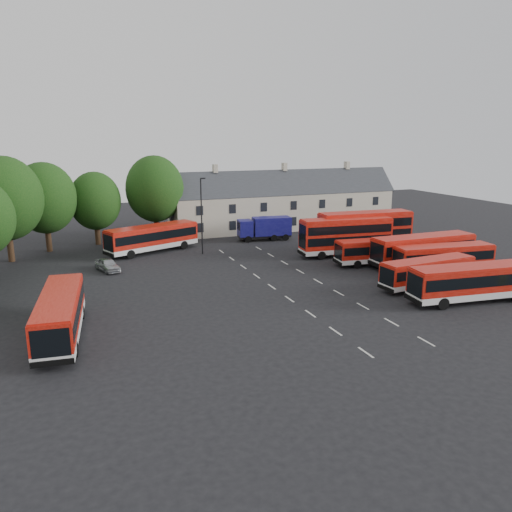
% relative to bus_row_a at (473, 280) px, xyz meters
% --- Properties ---
extents(ground, '(140.00, 140.00, 0.00)m').
position_rel_bus_row_a_xyz_m(ground, '(-14.50, 8.39, -1.95)').
color(ground, black).
rests_on(ground, ground).
extents(lane_markings, '(5.15, 33.80, 0.01)m').
position_rel_bus_row_a_xyz_m(lane_markings, '(-12.00, 10.39, -1.94)').
color(lane_markings, beige).
rests_on(lane_markings, ground).
extents(treeline, '(29.92, 32.59, 12.01)m').
position_rel_bus_row_a_xyz_m(treeline, '(-35.24, 27.76, 4.74)').
color(treeline, black).
rests_on(treeline, ground).
extents(terrace_houses, '(35.70, 7.13, 10.06)m').
position_rel_bus_row_a_xyz_m(terrace_houses, '(-0.50, 38.39, 1.91)').
color(terrace_houses, beige).
rests_on(terrace_houses, ground).
extents(bus_row_a, '(11.68, 3.89, 3.24)m').
position_rel_bus_row_a_xyz_m(bus_row_a, '(0.00, 0.00, 0.00)').
color(bus_row_a, silver).
rests_on(bus_row_a, ground).
extents(bus_row_b, '(10.00, 2.99, 2.79)m').
position_rel_bus_row_a_xyz_m(bus_row_b, '(-0.82, 4.79, -0.27)').
color(bus_row_b, silver).
rests_on(bus_row_b, ground).
extents(bus_row_c, '(10.91, 3.70, 3.03)m').
position_rel_bus_row_a_xyz_m(bus_row_c, '(4.14, 8.26, -0.13)').
color(bus_row_c, silver).
rests_on(bus_row_c, ground).
extents(bus_row_d, '(12.16, 2.87, 3.43)m').
position_rel_bus_row_a_xyz_m(bus_row_d, '(4.18, 11.56, 0.12)').
color(bus_row_d, silver).
rests_on(bus_row_d, ground).
extents(bus_row_e, '(10.34, 3.44, 2.87)m').
position_rel_bus_row_a_xyz_m(bus_row_e, '(0.15, 13.85, -0.22)').
color(bus_row_e, silver).
rests_on(bus_row_e, ground).
extents(bus_dd_south, '(11.29, 3.64, 4.55)m').
position_rel_bus_row_a_xyz_m(bus_dd_south, '(-1.24, 18.90, 0.64)').
color(bus_dd_south, silver).
rests_on(bus_dd_south, ground).
extents(bus_dd_north, '(12.11, 3.62, 4.90)m').
position_rel_bus_row_a_xyz_m(bus_dd_north, '(2.47, 20.43, 0.84)').
color(bus_dd_north, silver).
rests_on(bus_dd_north, ground).
extents(bus_west, '(3.76, 11.60, 3.22)m').
position_rel_bus_row_a_xyz_m(bus_west, '(-33.40, 4.53, -0.01)').
color(bus_west, silver).
rests_on(bus_west, ground).
extents(bus_north, '(11.96, 6.81, 3.33)m').
position_rel_bus_row_a_xyz_m(bus_north, '(-22.51, 29.20, 0.06)').
color(bus_north, silver).
rests_on(bus_north, ground).
extents(box_truck, '(7.48, 3.18, 3.17)m').
position_rel_bus_row_a_xyz_m(box_truck, '(-6.74, 30.86, -0.17)').
color(box_truck, black).
rests_on(box_truck, ground).
extents(silver_car, '(2.75, 4.36, 1.38)m').
position_rel_bus_row_a_xyz_m(silver_car, '(-28.60, 22.03, -1.26)').
color(silver_car, '#A4A7AC').
rests_on(silver_car, ground).
extents(lamppost, '(0.64, 0.25, 9.27)m').
position_rel_bus_row_a_xyz_m(lamppost, '(-17.04, 25.92, 3.00)').
color(lamppost, black).
rests_on(lamppost, ground).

